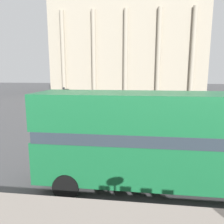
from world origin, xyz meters
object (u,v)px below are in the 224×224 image
(plaza_building_left, at_px, (128,49))
(pedestrian_red, at_px, (167,100))
(car_navy, at_px, (148,102))
(pedestrian_black, at_px, (97,98))
(pedestrian_yellow, at_px, (103,96))
(traffic_light_near, at_px, (66,110))
(traffic_light_mid, at_px, (114,102))
(pedestrian_white, at_px, (151,99))
(car_white, at_px, (86,111))
(double_decker_bus, at_px, (164,138))

(plaza_building_left, bearing_deg, pedestrian_red, -73.32)
(car_navy, relative_size, pedestrian_black, 2.39)
(plaza_building_left, height_order, pedestrian_yellow, plaza_building_left)
(traffic_light_near, height_order, pedestrian_red, traffic_light_near)
(plaza_building_left, relative_size, pedestrian_red, 20.07)
(pedestrian_black, distance_m, pedestrian_yellow, 3.37)
(traffic_light_mid, bearing_deg, car_navy, 72.45)
(pedestrian_white, bearing_deg, car_white, -50.12)
(traffic_light_near, xyz_separation_m, car_white, (-1.29, 10.18, -1.89))
(car_navy, xyz_separation_m, pedestrian_red, (2.64, 0.10, 0.28))
(pedestrian_black, xyz_separation_m, pedestrian_yellow, (0.34, 3.35, -0.03))
(double_decker_bus, distance_m, pedestrian_black, 25.44)
(pedestrian_red, bearing_deg, plaza_building_left, -113.92)
(pedestrian_black, xyz_separation_m, pedestrian_white, (8.27, 0.61, -0.04))
(plaza_building_left, xyz_separation_m, pedestrian_white, (4.83, -21.31, -9.64))
(car_navy, relative_size, pedestrian_yellow, 2.46)
(traffic_light_mid, bearing_deg, plaza_building_left, 91.13)
(traffic_light_mid, xyz_separation_m, pedestrian_yellow, (-3.79, 16.12, -1.16))
(double_decker_bus, relative_size, car_navy, 2.44)
(traffic_light_mid, xyz_separation_m, pedestrian_black, (-4.13, 12.77, -1.12))
(traffic_light_mid, relative_size, pedestrian_black, 1.85)
(car_white, bearing_deg, car_navy, 18.37)
(pedestrian_white, bearing_deg, double_decker_bus, -16.30)
(plaza_building_left, relative_size, traffic_light_mid, 10.56)
(traffic_light_mid, height_order, pedestrian_white, traffic_light_mid)
(traffic_light_near, height_order, car_white, traffic_light_near)
(car_navy, bearing_deg, car_white, 137.35)
(car_white, distance_m, pedestrian_red, 13.00)
(car_white, relative_size, pedestrian_black, 2.39)
(double_decker_bus, xyz_separation_m, pedestrian_yellow, (-7.19, 27.61, -1.29))
(double_decker_bus, height_order, pedestrian_white, double_decker_bus)
(plaza_building_left, distance_m, car_navy, 25.64)
(plaza_building_left, height_order, car_navy, plaza_building_left)
(double_decker_bus, bearing_deg, traffic_light_near, 144.03)
(plaza_building_left, height_order, pedestrian_white, plaza_building_left)
(pedestrian_red, bearing_deg, pedestrian_white, -81.64)
(car_navy, bearing_deg, pedestrian_red, -91.27)
(double_decker_bus, xyz_separation_m, traffic_light_near, (-5.50, 4.14, 0.32))
(car_white, distance_m, pedestrian_black, 9.97)
(pedestrian_black, distance_m, pedestrian_white, 8.30)
(double_decker_bus, xyz_separation_m, car_navy, (0.22, 22.93, -1.57))
(plaza_building_left, bearing_deg, pedestrian_white, -77.24)
(traffic_light_near, bearing_deg, car_white, 97.22)
(double_decker_bus, height_order, pedestrian_black, double_decker_bus)
(car_white, height_order, pedestrian_yellow, pedestrian_yellow)
(pedestrian_red, xyz_separation_m, pedestrian_white, (-2.11, 1.84, -0.01))
(plaza_building_left, height_order, traffic_light_mid, plaza_building_left)
(car_white, height_order, pedestrian_white, pedestrian_white)
(traffic_light_mid, bearing_deg, pedestrian_yellow, 103.23)
(car_white, relative_size, pedestrian_red, 2.46)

